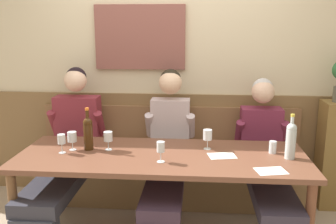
% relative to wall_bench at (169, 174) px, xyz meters
% --- Properties ---
extents(room_wall_back, '(6.80, 0.12, 2.80)m').
position_rel_wall_bench_xyz_m(room_wall_back, '(-0.00, 0.26, 1.12)').
color(room_wall_back, beige).
rests_on(room_wall_back, ground).
extents(wood_wainscot_panel, '(6.80, 0.03, 1.06)m').
position_rel_wall_bench_xyz_m(wood_wainscot_panel, '(0.00, 0.21, 0.25)').
color(wood_wainscot_panel, brown).
rests_on(wood_wainscot_panel, ground).
extents(wall_bench, '(2.59, 0.42, 0.94)m').
position_rel_wall_bench_xyz_m(wall_bench, '(0.00, 0.00, 0.00)').
color(wall_bench, brown).
rests_on(wall_bench, ground).
extents(dining_table, '(2.29, 0.85, 0.74)m').
position_rel_wall_bench_xyz_m(dining_table, '(0.00, -0.69, 0.38)').
color(dining_table, brown).
rests_on(dining_table, ground).
extents(person_center_right_seat, '(0.54, 1.28, 1.35)m').
position_rel_wall_bench_xyz_m(person_center_right_seat, '(-0.89, -0.37, 0.36)').
color(person_center_right_seat, '#313440').
rests_on(person_center_right_seat, ground).
extents(person_left_seat, '(0.47, 1.28, 1.34)m').
position_rel_wall_bench_xyz_m(person_left_seat, '(0.02, -0.36, 0.37)').
color(person_left_seat, '#262532').
rests_on(person_left_seat, ground).
extents(person_center_left_seat, '(0.48, 1.28, 1.26)m').
position_rel_wall_bench_xyz_m(person_center_left_seat, '(0.88, -0.37, 0.34)').
color(person_center_left_seat, '#26252E').
rests_on(person_center_left_seat, ground).
extents(wine_bottle_clear_water, '(0.08, 0.08, 0.35)m').
position_rel_wall_bench_xyz_m(wine_bottle_clear_water, '(-0.61, -0.62, 0.60)').
color(wine_bottle_clear_water, '#3C230D').
rests_on(wine_bottle_clear_water, dining_table).
extents(wine_bottle_green_tall, '(0.08, 0.08, 0.35)m').
position_rel_wall_bench_xyz_m(wine_bottle_green_tall, '(0.99, -0.70, 0.61)').
color(wine_bottle_green_tall, silver).
rests_on(wine_bottle_green_tall, dining_table).
extents(wine_glass_mid_left, '(0.07, 0.07, 0.17)m').
position_rel_wall_bench_xyz_m(wine_glass_mid_left, '(0.36, -0.53, 0.58)').
color(wine_glass_mid_left, silver).
rests_on(wine_glass_mid_left, dining_table).
extents(wine_glass_mid_right, '(0.06, 0.06, 0.16)m').
position_rel_wall_bench_xyz_m(wine_glass_mid_right, '(0.01, -0.86, 0.57)').
color(wine_glass_mid_right, silver).
rests_on(wine_glass_mid_right, dining_table).
extents(wine_glass_center_rear, '(0.06, 0.06, 0.15)m').
position_rel_wall_bench_xyz_m(wine_glass_center_rear, '(-0.80, -0.72, 0.56)').
color(wine_glass_center_rear, silver).
rests_on(wine_glass_center_rear, dining_table).
extents(wine_glass_by_bottle, '(0.07, 0.07, 0.15)m').
position_rel_wall_bench_xyz_m(wine_glass_by_bottle, '(-0.74, -0.64, 0.56)').
color(wine_glass_by_bottle, silver).
rests_on(wine_glass_by_bottle, dining_table).
extents(wine_glass_right_end, '(0.07, 0.07, 0.15)m').
position_rel_wall_bench_xyz_m(wine_glass_right_end, '(-0.45, -0.61, 0.56)').
color(wine_glass_right_end, silver).
rests_on(wine_glass_right_end, dining_table).
extents(water_tumbler_right, '(0.06, 0.06, 0.10)m').
position_rel_wall_bench_xyz_m(water_tumbler_right, '(0.88, -0.59, 0.51)').
color(water_tumbler_right, silver).
rests_on(water_tumbler_right, dining_table).
extents(tasting_sheet_left_guest, '(0.24, 0.19, 0.00)m').
position_rel_wall_bench_xyz_m(tasting_sheet_left_guest, '(0.80, -0.98, 0.46)').
color(tasting_sheet_left_guest, white).
rests_on(tasting_sheet_left_guest, dining_table).
extents(tasting_sheet_right_guest, '(0.24, 0.19, 0.00)m').
position_rel_wall_bench_xyz_m(tasting_sheet_right_guest, '(0.48, -0.69, 0.46)').
color(tasting_sheet_right_guest, white).
rests_on(tasting_sheet_right_guest, dining_table).
extents(corner_pedestal, '(0.28, 0.28, 1.04)m').
position_rel_wall_bench_xyz_m(corner_pedestal, '(1.59, 0.03, 0.24)').
color(corner_pedestal, olive).
rests_on(corner_pedestal, ground).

